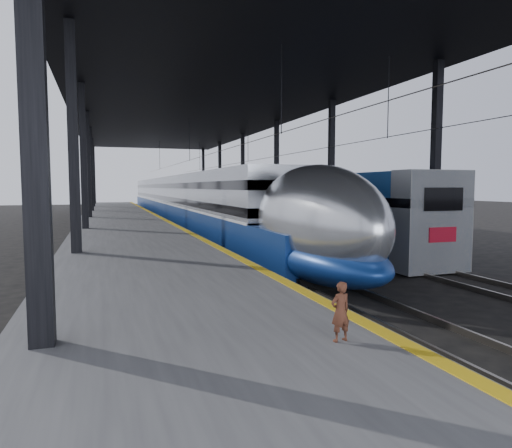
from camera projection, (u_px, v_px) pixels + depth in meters
name	position (u px, v px, depth m)	size (l,w,h in m)	color
ground	(281.00, 300.00, 13.40)	(160.00, 160.00, 0.00)	black
platform	(124.00, 228.00, 31.11)	(6.00, 80.00, 1.00)	#4C4C4F
yellow_strip	(165.00, 220.00, 31.96)	(0.30, 80.00, 0.01)	gold
rails	(237.00, 231.00, 33.71)	(6.52, 80.00, 0.16)	slate
canopy	(201.00, 105.00, 32.13)	(18.00, 75.00, 9.47)	black
tgv_train	(181.00, 201.00, 41.66)	(2.95, 65.20, 4.23)	#B7BABF
second_train	(236.00, 201.00, 42.59)	(2.87, 56.05, 3.96)	navy
child	(340.00, 312.00, 6.86)	(0.33, 0.22, 0.92)	#4D2719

